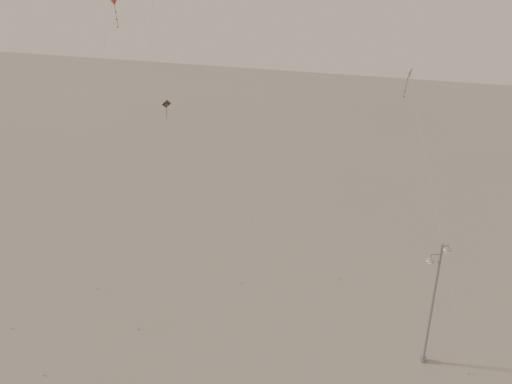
# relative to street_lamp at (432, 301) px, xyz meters

# --- Properties ---
(street_lamp) EXTENTS (1.42, 1.13, 8.80)m
(street_lamp) POSITION_rel_street_lamp_xyz_m (0.00, 0.00, 0.00)
(street_lamp) COLOR #969A9F
(street_lamp) RESTS_ON ground
(kite_3) EXTENTS (5.04, 5.42, 22.42)m
(kite_3) POSITION_rel_street_lamp_xyz_m (-19.25, -3.83, 12.04)
(kite_3) COLOR maroon
(kite_3) RESTS_ON ground
(kite_4) EXTENTS (5.96, 3.91, 18.09)m
(kite_4) POSITION_rel_street_lamp_xyz_m (-1.55, 2.18, 8.61)
(kite_4) COLOR black
(kite_4) RESTS_ON ground
(kite_6) EXTENTS (7.85, 11.97, 13.69)m
(kite_6) POSITION_rel_street_lamp_xyz_m (-22.00, 4.46, 5.34)
(kite_6) COLOR black
(kite_6) RESTS_ON ground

